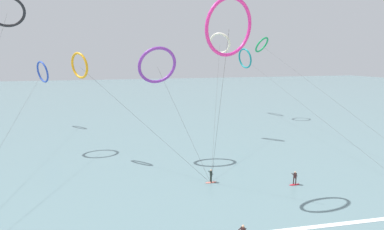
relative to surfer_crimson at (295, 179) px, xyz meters
The scene contains 12 objects.
sea_water 90.44m from the surfer_crimson, 97.23° to the left, with size 400.00×200.00×0.08m, color slate.
surfer_crimson is the anchor object (origin of this frame).
surfer_coral 9.94m from the surfer_crimson, 161.59° to the left, with size 1.40×0.60×1.70m.
kite_teal 46.55m from the surfer_crimson, 73.05° to the left, with size 2.62×50.80×17.62m.
kite_cobalt 53.87m from the surfer_crimson, 131.62° to the left, with size 3.88×49.98×14.44m.
kite_amber 31.40m from the surfer_crimson, 149.75° to the left, with size 16.67×12.89×15.75m.
kite_ivory 26.94m from the surfer_crimson, 95.42° to the left, with size 9.55×19.93×19.37m.
kite_charcoal 45.93m from the surfer_crimson, 148.28° to the left, with size 5.80×33.04×23.74m.
kite_magenta 19.46m from the surfer_crimson, 169.48° to the right, with size 5.57×6.34×20.42m.
kite_emerald 42.03m from the surfer_crimson, 68.53° to the left, with size 5.02×46.26×19.99m.
kite_violet 22.83m from the surfer_crimson, 140.31° to the left, with size 7.92×10.66×16.51m.
wave_crest_mid 8.39m from the surfer_crimson, 96.13° to the right, with size 17.17×0.50×0.12m, color white.
Camera 1 is at (-8.49, -11.10, 14.80)m, focal length 26.63 mm.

